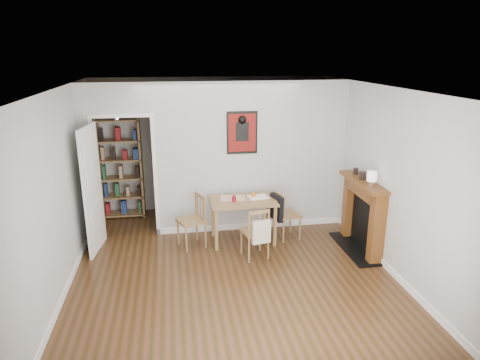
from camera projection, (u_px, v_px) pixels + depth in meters
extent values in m
plane|color=#4F2E19|center=(230.00, 266.00, 6.35)|extent=(5.20, 5.20, 0.00)
plane|color=#B8B8B6|center=(211.00, 144.00, 8.42)|extent=(4.50, 0.00, 4.50)
plane|color=#B8B8B6|center=(274.00, 276.00, 3.52)|extent=(4.50, 0.00, 4.50)
plane|color=#B8B8B6|center=(61.00, 191.00, 5.62)|extent=(0.00, 5.20, 5.20)
plane|color=#B8B8B6|center=(380.00, 176.00, 6.32)|extent=(0.00, 5.20, 5.20)
plane|color=white|center=(229.00, 88.00, 5.59)|extent=(5.20, 5.20, 0.00)
cube|color=#B8B8B6|center=(251.00, 157.00, 7.38)|extent=(3.35, 0.10, 2.60)
cube|color=#B8B8B6|center=(89.00, 164.00, 6.96)|extent=(0.25, 0.10, 2.60)
cube|color=#B8B8B6|center=(120.00, 100.00, 6.75)|extent=(0.90, 0.10, 0.55)
cube|color=white|center=(97.00, 180.00, 7.06)|extent=(0.06, 0.14, 2.05)
cube|color=white|center=(156.00, 177.00, 7.21)|extent=(0.06, 0.14, 2.05)
cube|color=white|center=(251.00, 226.00, 7.69)|extent=(3.35, 0.02, 0.10)
cube|color=white|center=(62.00, 299.00, 5.42)|extent=(0.02, 4.00, 0.10)
cube|color=white|center=(391.00, 271.00, 6.11)|extent=(0.02, 4.00, 0.10)
cube|color=white|center=(93.00, 190.00, 6.62)|extent=(0.15, 0.80, 2.00)
cube|color=black|center=(242.00, 133.00, 7.16)|extent=(0.52, 0.02, 0.72)
cube|color=maroon|center=(242.00, 133.00, 7.15)|extent=(0.46, 0.00, 0.64)
cube|color=#986F47|center=(243.00, 201.00, 7.00)|extent=(1.07, 0.68, 0.04)
cube|color=#986F47|center=(216.00, 230.00, 6.77)|extent=(0.05, 0.05, 0.69)
cube|color=#986F47|center=(275.00, 226.00, 6.92)|extent=(0.05, 0.05, 0.69)
cube|color=#986F47|center=(213.00, 217.00, 7.30)|extent=(0.05, 0.05, 0.69)
cube|color=#986F47|center=(267.00, 214.00, 7.45)|extent=(0.05, 0.05, 0.69)
cube|color=black|center=(276.00, 208.00, 7.08)|extent=(0.18, 0.35, 0.43)
cube|color=beige|center=(260.00, 231.00, 6.32)|extent=(0.29, 0.15, 0.35)
cube|color=#986F47|center=(100.00, 169.00, 7.97)|extent=(0.04, 0.32, 1.90)
cube|color=#986F47|center=(141.00, 167.00, 8.09)|extent=(0.04, 0.32, 1.90)
cube|color=#986F47|center=(125.00, 213.00, 8.29)|extent=(0.80, 0.32, 0.03)
cube|color=#986F47|center=(122.00, 178.00, 8.08)|extent=(0.80, 0.32, 0.03)
cube|color=#986F47|center=(117.00, 120.00, 7.76)|extent=(0.80, 0.32, 0.03)
cube|color=maroon|center=(121.00, 168.00, 8.03)|extent=(0.70, 0.26, 0.26)
cube|color=brown|center=(377.00, 229.00, 6.29)|extent=(0.20, 0.16, 1.10)
cube|color=brown|center=(350.00, 206.00, 7.22)|extent=(0.20, 0.16, 1.10)
cube|color=brown|center=(364.00, 182.00, 6.58)|extent=(0.30, 1.21, 0.06)
cube|color=brown|center=(365.00, 190.00, 6.63)|extent=(0.20, 0.85, 0.20)
cube|color=black|center=(365.00, 223.00, 6.80)|extent=(0.08, 0.81, 0.88)
cube|color=black|center=(356.00, 248.00, 6.90)|extent=(0.45, 1.25, 0.03)
cylinder|color=maroon|center=(234.00, 199.00, 6.91)|extent=(0.07, 0.07, 0.09)
sphere|color=#D9650B|center=(253.00, 195.00, 7.11)|extent=(0.08, 0.08, 0.08)
cube|color=#F1E2C6|center=(233.00, 198.00, 7.07)|extent=(0.43, 0.34, 0.00)
cube|color=white|center=(258.00, 197.00, 7.10)|extent=(0.36, 0.29, 0.02)
cylinder|color=silver|center=(371.00, 184.00, 6.27)|extent=(0.07, 0.07, 0.08)
cylinder|color=beige|center=(372.00, 176.00, 6.23)|extent=(0.14, 0.14, 0.14)
cylinder|color=black|center=(362.00, 175.00, 6.60)|extent=(0.10, 0.10, 0.12)
cylinder|color=black|center=(356.00, 171.00, 6.88)|extent=(0.08, 0.08, 0.10)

